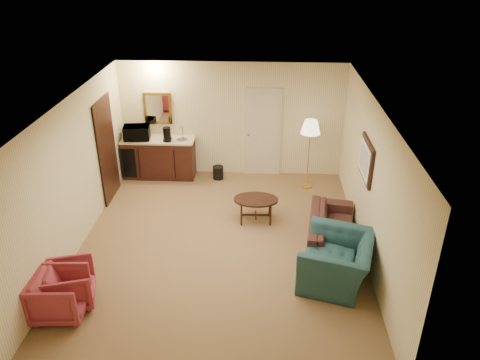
# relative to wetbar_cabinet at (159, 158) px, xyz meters

# --- Properties ---
(ground) EXTENTS (6.00, 6.00, 0.00)m
(ground) POSITION_rel_wetbar_cabinet_xyz_m (1.65, -2.72, -0.46)
(ground) COLOR brown
(ground) RESTS_ON ground
(room_walls) EXTENTS (5.02, 6.01, 2.61)m
(room_walls) POSITION_rel_wetbar_cabinet_xyz_m (1.55, -1.95, 1.26)
(room_walls) COLOR beige
(room_walls) RESTS_ON ground
(wetbar_cabinet) EXTENTS (1.64, 0.58, 0.92)m
(wetbar_cabinet) POSITION_rel_wetbar_cabinet_xyz_m (0.00, 0.00, 0.00)
(wetbar_cabinet) COLOR black
(wetbar_cabinet) RESTS_ON ground
(sofa) EXTENTS (0.86, 2.08, 0.79)m
(sofa) POSITION_rel_wetbar_cabinet_xyz_m (3.60, -2.64, -0.07)
(sofa) COLOR black
(sofa) RESTS_ON ground
(teal_armchair) EXTENTS (1.08, 1.36, 1.04)m
(teal_armchair) POSITION_rel_wetbar_cabinet_xyz_m (3.55, -3.62, 0.06)
(teal_armchair) COLOR #1F4A4D
(teal_armchair) RESTS_ON ground
(rose_chair_near) EXTENTS (0.72, 0.77, 0.74)m
(rose_chair_near) POSITION_rel_wetbar_cabinet_xyz_m (-0.50, -4.56, -0.09)
(rose_chair_near) COLOR #993249
(rose_chair_near) RESTS_ON ground
(rose_chair_far) EXTENTS (0.81, 0.84, 0.71)m
(rose_chair_far) POSITION_rel_wetbar_cabinet_xyz_m (-0.45, -4.32, -0.11)
(rose_chair_far) COLOR #993249
(rose_chair_far) RESTS_ON ground
(coffee_table) EXTENTS (0.88, 0.61, 0.49)m
(coffee_table) POSITION_rel_wetbar_cabinet_xyz_m (2.25, -1.86, -0.22)
(coffee_table) COLOR black
(coffee_table) RESTS_ON ground
(floor_lamp) EXTENTS (0.50, 0.50, 1.56)m
(floor_lamp) POSITION_rel_wetbar_cabinet_xyz_m (3.35, -0.37, 0.32)
(floor_lamp) COLOR gold
(floor_lamp) RESTS_ON ground
(waste_bin) EXTENTS (0.31, 0.31, 0.30)m
(waste_bin) POSITION_rel_wetbar_cabinet_xyz_m (1.35, -0.07, -0.31)
(waste_bin) COLOR black
(waste_bin) RESTS_ON ground
(microwave) EXTENTS (0.60, 0.39, 0.39)m
(microwave) POSITION_rel_wetbar_cabinet_xyz_m (-0.45, -0.04, 0.65)
(microwave) COLOR black
(microwave) RESTS_ON wetbar_cabinet
(coffee_maker) EXTENTS (0.21, 0.21, 0.32)m
(coffee_maker) POSITION_rel_wetbar_cabinet_xyz_m (0.25, -0.11, 0.62)
(coffee_maker) COLOR black
(coffee_maker) RESTS_ON wetbar_cabinet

